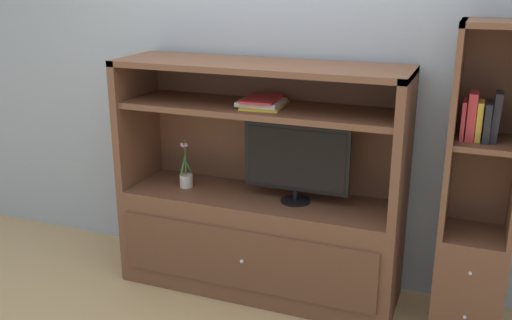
{
  "coord_description": "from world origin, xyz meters",
  "views": [
    {
      "loc": [
        1.21,
        -2.74,
        1.94
      ],
      "look_at": [
        0.0,
        0.35,
        0.88
      ],
      "focal_mm": 40.84,
      "sensor_mm": 36.0,
      "label": 1
    }
  ],
  "objects_px": {
    "media_console": "(259,219)",
    "magazine_stack": "(263,102)",
    "bookshelf_tall": "(475,232)",
    "potted_plant": "(186,177)",
    "upright_book_row": "(481,118)",
    "tv_monitor": "(296,161)"
  },
  "relations": [
    {
      "from": "media_console",
      "to": "magazine_stack",
      "type": "distance_m",
      "value": 0.75
    },
    {
      "from": "magazine_stack",
      "to": "bookshelf_tall",
      "type": "xyz_separation_m",
      "value": [
        1.24,
        0.01,
        -0.63
      ]
    },
    {
      "from": "magazine_stack",
      "to": "bookshelf_tall",
      "type": "distance_m",
      "value": 1.39
    },
    {
      "from": "magazine_stack",
      "to": "bookshelf_tall",
      "type": "bearing_deg",
      "value": 0.52
    },
    {
      "from": "potted_plant",
      "to": "magazine_stack",
      "type": "distance_m",
      "value": 0.74
    },
    {
      "from": "potted_plant",
      "to": "bookshelf_tall",
      "type": "xyz_separation_m",
      "value": [
        1.76,
        0.03,
        -0.1
      ]
    },
    {
      "from": "magazine_stack",
      "to": "upright_book_row",
      "type": "distance_m",
      "value": 1.2
    },
    {
      "from": "tv_monitor",
      "to": "magazine_stack",
      "type": "relative_size",
      "value": 1.88
    },
    {
      "from": "tv_monitor",
      "to": "potted_plant",
      "type": "xyz_separation_m",
      "value": [
        -0.74,
        -0.01,
        -0.19
      ]
    },
    {
      "from": "tv_monitor",
      "to": "upright_book_row",
      "type": "bearing_deg",
      "value": 0.48
    },
    {
      "from": "media_console",
      "to": "bookshelf_tall",
      "type": "bearing_deg",
      "value": 0.2
    },
    {
      "from": "media_console",
      "to": "magazine_stack",
      "type": "bearing_deg",
      "value": -17.33
    },
    {
      "from": "tv_monitor",
      "to": "bookshelf_tall",
      "type": "relative_size",
      "value": 0.37
    },
    {
      "from": "media_console",
      "to": "potted_plant",
      "type": "relative_size",
      "value": 5.55
    },
    {
      "from": "magazine_stack",
      "to": "media_console",
      "type": "bearing_deg",
      "value": 162.67
    },
    {
      "from": "media_console",
      "to": "potted_plant",
      "type": "bearing_deg",
      "value": -177.54
    },
    {
      "from": "tv_monitor",
      "to": "bookshelf_tall",
      "type": "height_order",
      "value": "bookshelf_tall"
    },
    {
      "from": "upright_book_row",
      "to": "media_console",
      "type": "bearing_deg",
      "value": 179.74
    },
    {
      "from": "tv_monitor",
      "to": "potted_plant",
      "type": "height_order",
      "value": "tv_monitor"
    },
    {
      "from": "upright_book_row",
      "to": "potted_plant",
      "type": "bearing_deg",
      "value": -179.47
    },
    {
      "from": "media_console",
      "to": "potted_plant",
      "type": "xyz_separation_m",
      "value": [
        -0.5,
        -0.02,
        0.22
      ]
    },
    {
      "from": "upright_book_row",
      "to": "magazine_stack",
      "type": "bearing_deg",
      "value": -179.93
    }
  ]
}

